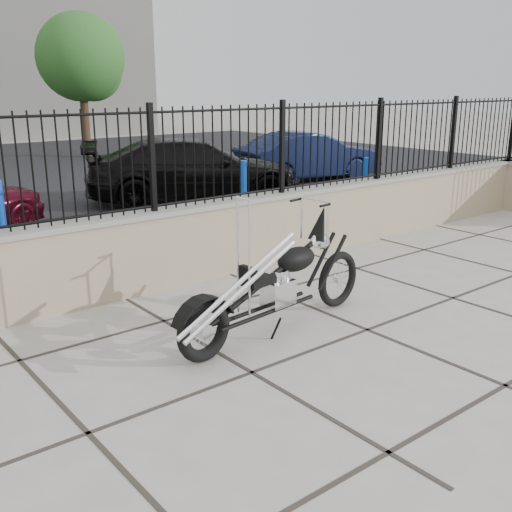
% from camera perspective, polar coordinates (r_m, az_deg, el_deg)
% --- Properties ---
extents(ground_plane, '(90.00, 90.00, 0.00)m').
position_cam_1_polar(ground_plane, '(6.24, 10.57, -6.94)').
color(ground_plane, '#99968E').
rests_on(ground_plane, ground).
extents(retaining_wall, '(14.00, 0.36, 0.96)m').
position_cam_1_polar(retaining_wall, '(7.85, -3.11, 1.82)').
color(retaining_wall, gray).
rests_on(retaining_wall, ground_plane).
extents(iron_fence, '(14.00, 0.08, 1.20)m').
position_cam_1_polar(iron_fence, '(7.65, -3.24, 9.67)').
color(iron_fence, black).
rests_on(iron_fence, retaining_wall).
extents(chopper_motorcycle, '(2.47, 0.70, 1.46)m').
position_cam_1_polar(chopper_motorcycle, '(5.85, 1.84, -0.64)').
color(chopper_motorcycle, black).
rests_on(chopper_motorcycle, ground_plane).
extents(car_black, '(4.89, 3.58, 1.32)m').
position_cam_1_polar(car_black, '(12.79, -5.85, 8.14)').
color(car_black, black).
rests_on(car_black, parking_lot).
extents(car_blue, '(3.94, 1.97, 1.24)m').
position_cam_1_polar(car_blue, '(15.60, 4.98, 9.44)').
color(car_blue, '#0E1634').
rests_on(car_blue, parking_lot).
extents(bollard_a, '(0.16, 0.16, 1.09)m').
position_cam_1_polar(bollard_a, '(9.44, -23.10, 3.38)').
color(bollard_a, blue).
rests_on(bollard_a, ground_plane).
extents(bollard_b, '(0.14, 0.14, 1.06)m').
position_cam_1_polar(bollard_b, '(11.17, -1.20, 6.39)').
color(bollard_b, blue).
rests_on(bollard_b, ground_plane).
extents(bollard_c, '(0.14, 0.14, 0.94)m').
position_cam_1_polar(bollard_c, '(12.78, 10.39, 7.11)').
color(bollard_c, blue).
rests_on(bollard_c, ground_plane).
extents(tree_right, '(2.85, 2.85, 4.82)m').
position_cam_1_polar(tree_right, '(21.42, -16.40, 18.06)').
color(tree_right, '#382619').
rests_on(tree_right, ground_plane).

